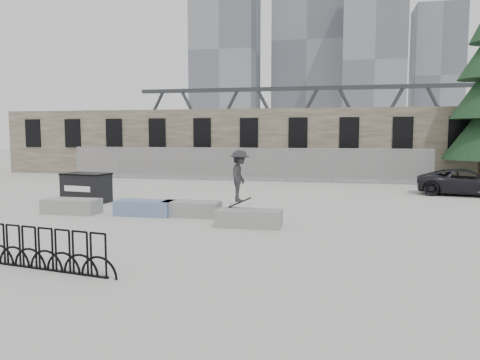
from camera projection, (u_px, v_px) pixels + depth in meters
name	position (u px, v px, depth m)	size (l,w,h in m)	color
ground	(167.00, 216.00, 16.33)	(120.00, 120.00, 0.00)	#B4B5AF
stone_wall	(253.00, 143.00, 31.91)	(36.00, 2.58, 4.50)	brown
chainlink_fence	(241.00, 164.00, 28.39)	(22.06, 0.06, 2.02)	gray
planter_far_left	(72.00, 206.00, 16.87)	(2.00, 0.90, 0.52)	gray
planter_center_left	(145.00, 207.00, 16.48)	(2.00, 0.90, 0.52)	#34569E
planter_center_right	(192.00, 208.00, 16.27)	(2.00, 0.90, 0.52)	gray
planter_offset	(249.00, 217.00, 14.47)	(2.00, 0.90, 0.52)	gray
dumpster	(86.00, 188.00, 19.49)	(2.03, 1.42, 1.24)	black
bike_rack	(38.00, 249.00, 9.89)	(3.99, 0.71, 0.90)	black
skyline_towers	(311.00, 54.00, 105.77)	(58.00, 28.00, 48.00)	slate
truss_bridge	(370.00, 125.00, 67.36)	(70.00, 3.00, 9.80)	#2D3033
suv	(467.00, 182.00, 21.80)	(2.02, 4.38, 1.22)	black
skateboarder	(240.00, 176.00, 14.84)	(0.77, 1.10, 1.86)	#27282A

